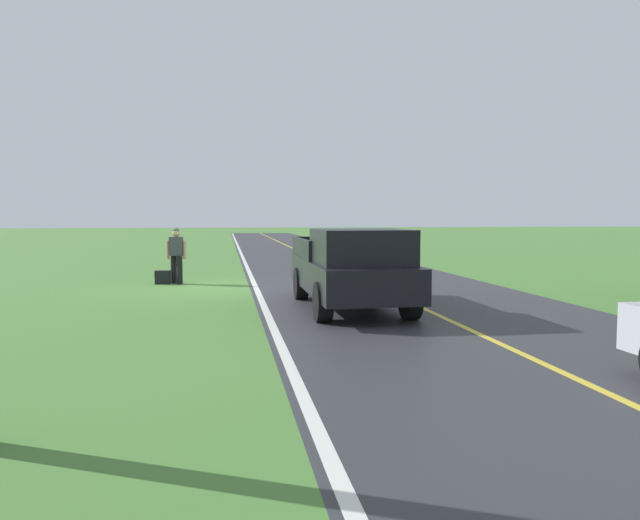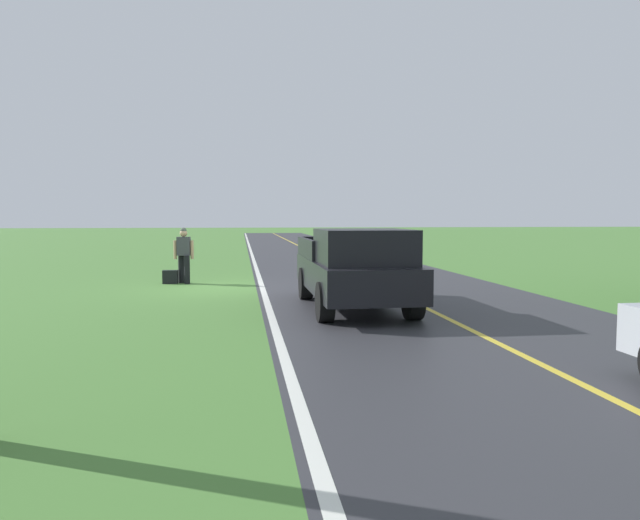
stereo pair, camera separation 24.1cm
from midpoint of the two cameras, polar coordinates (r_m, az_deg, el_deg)
ground_plane at (r=17.51m, az=-10.51°, el=-2.70°), size 200.00×200.00×0.00m
road_surface at (r=18.02m, az=4.74°, el=-2.44°), size 7.47×120.00×0.00m
lane_edge_line at (r=17.52m, az=-6.64°, el=-2.63°), size 0.16×117.60×0.00m
lane_centre_line at (r=18.02m, az=4.74°, el=-2.43°), size 0.14×117.60×0.00m
hitchhiker_walking at (r=18.84m, az=-14.09°, el=0.72°), size 0.62×0.53×1.75m
suitcase_carried at (r=18.89m, az=-15.34°, el=-1.63°), size 0.47×0.23×0.42m
pickup_truck_passing at (r=13.14m, az=2.57°, el=-0.66°), size 2.12×5.41×1.82m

